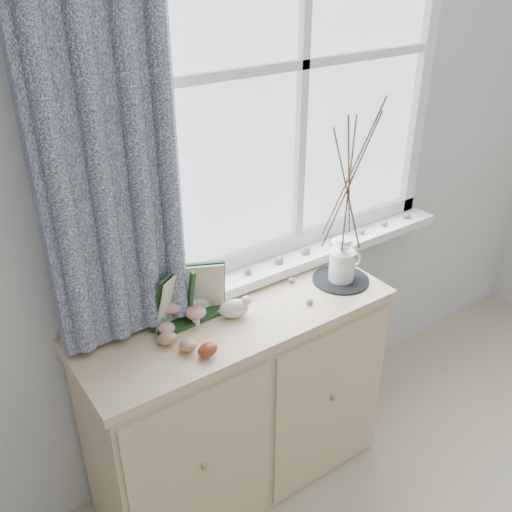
{
  "coord_description": "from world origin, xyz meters",
  "views": [
    {
      "loc": [
        -1.07,
        0.31,
        2.05
      ],
      "look_at": [
        -0.1,
        1.7,
        1.1
      ],
      "focal_mm": 40.0,
      "sensor_mm": 36.0,
      "label": 1
    }
  ],
  "objects_px": {
    "sideboard": "(239,402)",
    "twig_pitcher": "(349,178)",
    "toadstool_cluster": "(176,309)",
    "botanical_book": "(193,296)"
  },
  "relations": [
    {
      "from": "sideboard",
      "to": "toadstool_cluster",
      "type": "xyz_separation_m",
      "value": [
        -0.2,
        0.08,
        0.48
      ]
    },
    {
      "from": "sideboard",
      "to": "twig_pitcher",
      "type": "relative_size",
      "value": 1.57
    },
    {
      "from": "toadstool_cluster",
      "to": "sideboard",
      "type": "bearing_deg",
      "value": -22.14
    },
    {
      "from": "botanical_book",
      "to": "sideboard",
      "type": "bearing_deg",
      "value": -19.49
    },
    {
      "from": "sideboard",
      "to": "toadstool_cluster",
      "type": "height_order",
      "value": "toadstool_cluster"
    },
    {
      "from": "botanical_book",
      "to": "toadstool_cluster",
      "type": "relative_size",
      "value": 1.72
    },
    {
      "from": "botanical_book",
      "to": "twig_pitcher",
      "type": "xyz_separation_m",
      "value": [
        0.62,
        -0.08,
        0.33
      ]
    },
    {
      "from": "toadstool_cluster",
      "to": "twig_pitcher",
      "type": "xyz_separation_m",
      "value": [
        0.67,
        -0.12,
        0.38
      ]
    },
    {
      "from": "sideboard",
      "to": "twig_pitcher",
      "type": "height_order",
      "value": "twig_pitcher"
    },
    {
      "from": "sideboard",
      "to": "toadstool_cluster",
      "type": "distance_m",
      "value": 0.53
    }
  ]
}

